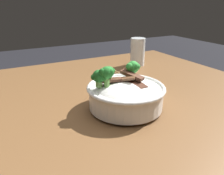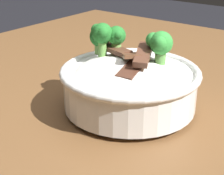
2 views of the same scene
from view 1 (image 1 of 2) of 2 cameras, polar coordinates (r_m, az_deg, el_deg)
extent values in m
cube|color=brown|center=(0.71, 0.53, -4.76)|extent=(1.16, 1.06, 0.04)
cube|color=brown|center=(1.48, 9.27, -7.46)|extent=(0.08, 0.08, 0.76)
cylinder|color=white|center=(0.64, 3.55, -5.26)|extent=(0.09, 0.09, 0.01)
cylinder|color=white|center=(0.63, 3.63, -2.51)|extent=(0.21, 0.21, 0.06)
torus|color=white|center=(0.61, 3.69, 0.02)|extent=(0.23, 0.23, 0.01)
ellipsoid|color=white|center=(0.62, 3.67, -0.96)|extent=(0.19, 0.19, 0.06)
cube|color=brown|center=(0.60, 3.79, 2.41)|extent=(0.05, 0.06, 0.02)
cube|color=#563323|center=(0.62, 5.35, 3.29)|extent=(0.05, 0.07, 0.02)
cube|color=#563323|center=(0.60, -0.73, 1.99)|extent=(0.07, 0.04, 0.01)
cube|color=#4C2B1E|center=(0.60, 6.38, 1.13)|extent=(0.04, 0.07, 0.02)
cylinder|color=#6BA84C|center=(0.58, -1.41, 1.49)|extent=(0.01, 0.01, 0.03)
sphere|color=#237028|center=(0.57, -1.44, 3.95)|extent=(0.03, 0.03, 0.03)
sphere|color=#237028|center=(0.57, -2.54, 4.18)|extent=(0.02, 0.02, 0.02)
sphere|color=#237028|center=(0.57, -0.42, 4.21)|extent=(0.02, 0.02, 0.02)
cylinder|color=#7AB256|center=(0.60, -0.83, 2.08)|extent=(0.02, 0.02, 0.03)
sphere|color=#237028|center=(0.60, -0.84, 4.21)|extent=(0.03, 0.03, 0.03)
sphere|color=#237028|center=(0.59, -1.54, 4.05)|extent=(0.02, 0.02, 0.02)
sphere|color=#237028|center=(0.59, 0.20, 4.48)|extent=(0.01, 0.01, 0.01)
cylinder|color=#7AB256|center=(0.59, -3.47, 1.10)|extent=(0.02, 0.02, 0.02)
sphere|color=#1E6023|center=(0.58, -3.52, 3.03)|extent=(0.04, 0.04, 0.04)
sphere|color=#1E6023|center=(0.58, -4.77, 2.77)|extent=(0.02, 0.02, 0.02)
sphere|color=#1E6023|center=(0.58, -2.20, 2.66)|extent=(0.02, 0.02, 0.02)
cylinder|color=#5B9947|center=(0.65, 5.53, 3.34)|extent=(0.02, 0.02, 0.03)
sphere|color=green|center=(0.64, 5.61, 5.44)|extent=(0.04, 0.04, 0.04)
sphere|color=green|center=(0.63, 4.76, 5.51)|extent=(0.02, 0.02, 0.02)
sphere|color=green|center=(0.63, 6.58, 5.51)|extent=(0.02, 0.02, 0.02)
cylinder|color=white|center=(1.08, 6.67, 6.12)|extent=(0.07, 0.07, 0.00)
cylinder|color=white|center=(1.07, 6.82, 9.42)|extent=(0.07, 0.07, 0.13)
cylinder|color=silver|center=(1.07, 6.79, 8.78)|extent=(0.06, 0.06, 0.10)
cylinder|color=#9E7A4C|center=(0.91, 2.94, 3.27)|extent=(0.01, 0.20, 0.01)
cylinder|color=#9E7A4C|center=(0.91, 2.15, 3.14)|extent=(0.01, 0.20, 0.01)
camera|label=2|loc=(0.61, 59.43, 9.21)|focal=57.80mm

